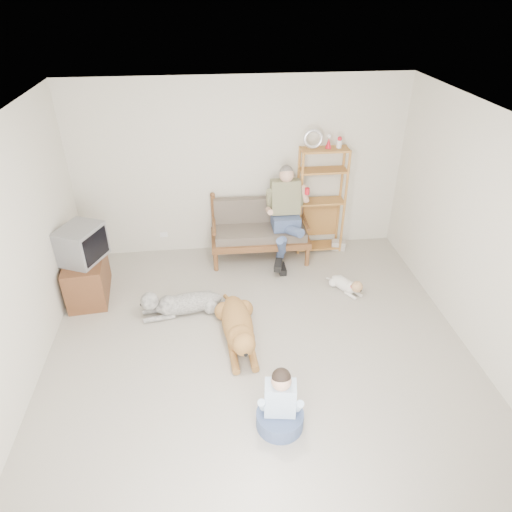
{
  "coord_description": "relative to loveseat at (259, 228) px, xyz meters",
  "views": [
    {
      "loc": [
        -0.49,
        -3.79,
        3.83
      ],
      "look_at": [
        0.04,
        1.0,
        0.87
      ],
      "focal_mm": 32.0,
      "sensor_mm": 36.0,
      "label": 1
    }
  ],
  "objects": [
    {
      "name": "floor",
      "position": [
        -0.26,
        -2.43,
        -0.49
      ],
      "size": [
        5.5,
        5.5,
        0.0
      ],
      "primitive_type": "plane",
      "color": "#BDB7A6",
      "rests_on": "ground"
    },
    {
      "name": "ceiling",
      "position": [
        -0.26,
        -2.43,
        2.21
      ],
      "size": [
        5.5,
        5.5,
        0.0
      ],
      "primitive_type": "plane",
      "rotation": [
        3.14,
        0.0,
        0.0
      ],
      "color": "white",
      "rests_on": "ground"
    },
    {
      "name": "wall_back",
      "position": [
        -0.26,
        0.32,
        0.86
      ],
      "size": [
        5.0,
        0.0,
        5.0
      ],
      "primitive_type": "plane",
      "rotation": [
        1.57,
        0.0,
        0.0
      ],
      "color": "beige",
      "rests_on": "ground"
    },
    {
      "name": "wall_left",
      "position": [
        -2.76,
        -2.43,
        0.86
      ],
      "size": [
        0.0,
        5.5,
        5.5
      ],
      "primitive_type": "plane",
      "rotation": [
        1.57,
        0.0,
        1.57
      ],
      "color": "beige",
      "rests_on": "ground"
    },
    {
      "name": "wall_right",
      "position": [
        2.24,
        -2.43,
        0.86
      ],
      "size": [
        0.0,
        5.5,
        5.5
      ],
      "primitive_type": "plane",
      "rotation": [
        1.57,
        0.0,
        -1.57
      ],
      "color": "beige",
      "rests_on": "ground"
    },
    {
      "name": "loveseat",
      "position": [
        0.0,
        0.0,
        0.0
      ],
      "size": [
        1.51,
        0.72,
        0.95
      ],
      "rotation": [
        0.0,
        0.0,
        -0.01
      ],
      "color": "brown",
      "rests_on": "ground"
    },
    {
      "name": "man",
      "position": [
        0.36,
        -0.23,
        0.2
      ],
      "size": [
        0.57,
        0.81,
        1.32
      ],
      "color": "#495F86",
      "rests_on": "loveseat"
    },
    {
      "name": "etagere",
      "position": [
        0.97,
        0.12,
        0.38
      ],
      "size": [
        0.75,
        0.33,
        1.98
      ],
      "color": "#AE7336",
      "rests_on": "ground"
    },
    {
      "name": "book_stack",
      "position": [
        1.32,
        0.06,
        -0.42
      ],
      "size": [
        0.25,
        0.21,
        0.14
      ],
      "primitive_type": "cube",
      "rotation": [
        0.0,
        0.0,
        -0.26
      ],
      "color": "silver",
      "rests_on": "ground"
    },
    {
      "name": "tv_stand",
      "position": [
        -2.48,
        -0.8,
        -0.19
      ],
      "size": [
        0.58,
        0.94,
        0.6
      ],
      "rotation": [
        0.0,
        0.0,
        0.1
      ],
      "color": "brown",
      "rests_on": "ground"
    },
    {
      "name": "crt_tv",
      "position": [
        -2.45,
        -0.82,
        0.35
      ],
      "size": [
        0.65,
        0.71,
        0.47
      ],
      "rotation": [
        0.0,
        0.0,
        -0.42
      ],
      "color": "slate",
      "rests_on": "tv_stand"
    },
    {
      "name": "wall_outlet",
      "position": [
        -1.51,
        0.31,
        -0.19
      ],
      "size": [
        0.12,
        0.02,
        0.08
      ],
      "primitive_type": "cube",
      "color": "white",
      "rests_on": "ground"
    },
    {
      "name": "golden_retriever",
      "position": [
        -0.49,
        -1.96,
        -0.3
      ],
      "size": [
        0.44,
        1.52,
        0.46
      ],
      "rotation": [
        0.0,
        0.0,
        0.06
      ],
      "color": "#A57239",
      "rests_on": "ground"
    },
    {
      "name": "shaggy_dog",
      "position": [
        -1.21,
        -1.35,
        -0.33
      ],
      "size": [
        1.3,
        0.45,
        0.39
      ],
      "rotation": [
        0.0,
        0.0,
        -1.41
      ],
      "color": "silver",
      "rests_on": "ground"
    },
    {
      "name": "terrier",
      "position": [
        1.12,
        -1.12,
        -0.38
      ],
      "size": [
        0.41,
        0.6,
        0.25
      ],
      "rotation": [
        0.0,
        0.0,
        0.53
      ],
      "color": "white",
      "rests_on": "ground"
    },
    {
      "name": "child",
      "position": [
        -0.18,
        -3.25,
        -0.22
      ],
      "size": [
        0.47,
        0.47,
        0.75
      ],
      "rotation": [
        0.0,
        0.0,
        -0.15
      ],
      "color": "#495F86",
      "rests_on": "ground"
    }
  ]
}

